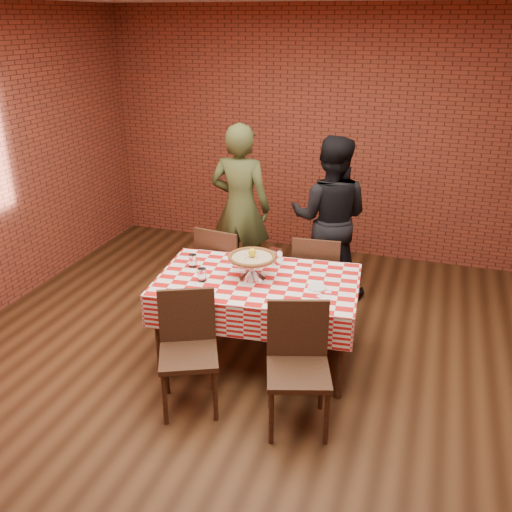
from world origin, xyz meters
name	(u,v)px	position (x,y,z in m)	size (l,w,h in m)	color
ground	(244,382)	(0.00, 0.00, 0.00)	(6.00, 6.00, 0.00)	black
back_wall	(328,136)	(0.00, 3.00, 1.45)	(5.50, 5.50, 0.00)	brown
table	(258,320)	(-0.01, 0.37, 0.38)	(1.62, 0.97, 0.75)	#452B1A
tablecloth	(258,294)	(-0.01, 0.37, 0.62)	(1.66, 1.01, 0.28)	red
pizza_stand	(252,268)	(-0.06, 0.39, 0.84)	(0.39, 0.39, 0.17)	silver
pizza	(252,258)	(-0.06, 0.39, 0.94)	(0.40, 0.40, 0.03)	#C5B38D
lemon	(252,253)	(-0.06, 0.39, 0.98)	(0.06, 0.06, 0.08)	yellow
water_glass_left	(202,275)	(-0.43, 0.20, 0.81)	(0.07, 0.07, 0.11)	white
water_glass_right	(193,261)	(-0.62, 0.43, 0.81)	(0.07, 0.07, 0.11)	white
side_plate	(317,288)	(0.49, 0.36, 0.76)	(0.15, 0.15, 0.01)	white
sweetener_packet_a	(320,296)	(0.55, 0.23, 0.76)	(0.05, 0.04, 0.01)	white
sweetener_packet_b	(328,292)	(0.59, 0.32, 0.76)	(0.05, 0.04, 0.01)	white
condiment_caddy	(275,257)	(0.03, 0.70, 0.83)	(0.10, 0.08, 0.14)	silver
chair_near_left	(189,356)	(-0.28, -0.42, 0.45)	(0.42, 0.42, 0.90)	#452B1A
chair_near_right	(298,372)	(0.54, -0.37, 0.46)	(0.44, 0.44, 0.92)	#452B1A
chair_far_left	(227,269)	(-0.56, 1.07, 0.47)	(0.45, 0.45, 0.93)	#452B1A
chair_far_right	(317,277)	(0.31, 1.19, 0.46)	(0.43, 0.43, 0.91)	#452B1A
diner_olive	(240,208)	(-0.64, 1.71, 0.89)	(0.65, 0.43, 1.78)	#3F4623
diner_black	(330,218)	(0.30, 1.79, 0.85)	(0.82, 0.64, 1.70)	black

